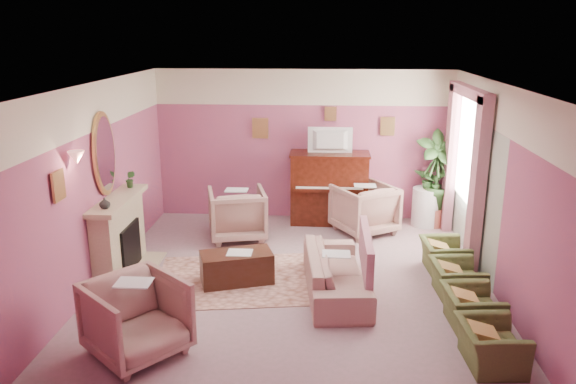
# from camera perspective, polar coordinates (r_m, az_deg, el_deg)

# --- Properties ---
(floor) EXTENTS (5.50, 6.00, 0.01)m
(floor) POSITION_cam_1_polar(r_m,az_deg,el_deg) (8.13, 0.63, -9.16)
(floor) COLOR gray
(floor) RESTS_ON ground
(ceiling) EXTENTS (5.50, 6.00, 0.01)m
(ceiling) POSITION_cam_1_polar(r_m,az_deg,el_deg) (7.39, 0.69, 10.88)
(ceiling) COLOR white
(ceiling) RESTS_ON wall_back
(wall_back) EXTENTS (5.50, 0.02, 2.80)m
(wall_back) POSITION_cam_1_polar(r_m,az_deg,el_deg) (10.56, 1.55, 4.78)
(wall_back) COLOR #7C406C
(wall_back) RESTS_ON floor
(wall_front) EXTENTS (5.50, 0.02, 2.80)m
(wall_front) POSITION_cam_1_polar(r_m,az_deg,el_deg) (4.83, -1.31, -9.30)
(wall_front) COLOR #7C406C
(wall_front) RESTS_ON floor
(wall_left) EXTENTS (0.02, 6.00, 2.80)m
(wall_left) POSITION_cam_1_polar(r_m,az_deg,el_deg) (8.25, -18.77, 0.69)
(wall_left) COLOR #7C406C
(wall_left) RESTS_ON floor
(wall_right) EXTENTS (0.02, 6.00, 2.80)m
(wall_right) POSITION_cam_1_polar(r_m,az_deg,el_deg) (7.99, 20.76, -0.00)
(wall_right) COLOR #7C406C
(wall_right) RESTS_ON floor
(picture_rail_band) EXTENTS (5.50, 0.01, 0.65)m
(picture_rail_band) POSITION_cam_1_polar(r_m,az_deg,el_deg) (10.39, 1.59, 10.59)
(picture_rail_band) COLOR beige
(picture_rail_band) RESTS_ON wall_back
(stripe_panel) EXTENTS (0.01, 3.00, 2.15)m
(stripe_panel) POSITION_cam_1_polar(r_m,az_deg,el_deg) (9.27, 18.24, 0.29)
(stripe_panel) COLOR #A3AE99
(stripe_panel) RESTS_ON wall_right
(fireplace_surround) EXTENTS (0.30, 1.40, 1.10)m
(fireplace_surround) POSITION_cam_1_polar(r_m,az_deg,el_deg) (8.62, -16.79, -4.42)
(fireplace_surround) COLOR tan
(fireplace_surround) RESTS_ON floor
(fireplace_inset) EXTENTS (0.18, 0.72, 0.68)m
(fireplace_inset) POSITION_cam_1_polar(r_m,az_deg,el_deg) (8.64, -16.08, -5.38)
(fireplace_inset) COLOR black
(fireplace_inset) RESTS_ON floor
(fire_ember) EXTENTS (0.06, 0.54, 0.10)m
(fire_ember) POSITION_cam_1_polar(r_m,az_deg,el_deg) (8.70, -15.74, -6.50)
(fire_ember) COLOR orange
(fire_ember) RESTS_ON floor
(mantel_shelf) EXTENTS (0.40, 1.55, 0.07)m
(mantel_shelf) POSITION_cam_1_polar(r_m,az_deg,el_deg) (8.44, -16.91, -0.80)
(mantel_shelf) COLOR tan
(mantel_shelf) RESTS_ON fireplace_surround
(hearth) EXTENTS (0.55, 1.50, 0.02)m
(hearth) POSITION_cam_1_polar(r_m,az_deg,el_deg) (8.76, -15.26, -7.78)
(hearth) COLOR tan
(hearth) RESTS_ON floor
(mirror_frame) EXTENTS (0.04, 0.72, 1.20)m
(mirror_frame) POSITION_cam_1_polar(r_m,az_deg,el_deg) (8.33, -18.19, 3.71)
(mirror_frame) COLOR tan
(mirror_frame) RESTS_ON wall_left
(mirror_glass) EXTENTS (0.01, 0.60, 1.06)m
(mirror_glass) POSITION_cam_1_polar(r_m,az_deg,el_deg) (8.32, -18.03, 3.71)
(mirror_glass) COLOR silver
(mirror_glass) RESTS_ON wall_left
(sconce_shade) EXTENTS (0.20, 0.20, 0.16)m
(sconce_shade) POSITION_cam_1_polar(r_m,az_deg,el_deg) (7.32, -20.71, 3.29)
(sconce_shade) COLOR #E3867A
(sconce_shade) RESTS_ON wall_left
(piano) EXTENTS (1.40, 0.60, 1.30)m
(piano) POSITION_cam_1_polar(r_m,az_deg,el_deg) (10.42, 4.20, 0.34)
(piano) COLOR #391109
(piano) RESTS_ON floor
(piano_keyshelf) EXTENTS (1.30, 0.12, 0.06)m
(piano_keyshelf) POSITION_cam_1_polar(r_m,az_deg,el_deg) (10.06, 4.22, 0.18)
(piano_keyshelf) COLOR #391109
(piano_keyshelf) RESTS_ON piano
(piano_keys) EXTENTS (1.20, 0.08, 0.02)m
(piano_keys) POSITION_cam_1_polar(r_m,az_deg,el_deg) (10.05, 4.22, 0.40)
(piano_keys) COLOR white
(piano_keys) RESTS_ON piano
(piano_top) EXTENTS (1.45, 0.65, 0.04)m
(piano_top) POSITION_cam_1_polar(r_m,az_deg,el_deg) (10.26, 4.27, 3.89)
(piano_top) COLOR #391109
(piano_top) RESTS_ON piano
(television) EXTENTS (0.80, 0.12, 0.48)m
(television) POSITION_cam_1_polar(r_m,az_deg,el_deg) (10.15, 4.31, 5.43)
(television) COLOR black
(television) RESTS_ON piano
(print_back_left) EXTENTS (0.30, 0.03, 0.38)m
(print_back_left) POSITION_cam_1_polar(r_m,az_deg,el_deg) (10.52, -2.83, 6.50)
(print_back_left) COLOR tan
(print_back_left) RESTS_ON wall_back
(print_back_right) EXTENTS (0.26, 0.03, 0.34)m
(print_back_right) POSITION_cam_1_polar(r_m,az_deg,el_deg) (10.51, 10.09, 6.59)
(print_back_right) COLOR tan
(print_back_right) RESTS_ON wall_back
(print_back_mid) EXTENTS (0.22, 0.03, 0.26)m
(print_back_mid) POSITION_cam_1_polar(r_m,az_deg,el_deg) (10.41, 4.34, 7.93)
(print_back_mid) COLOR tan
(print_back_mid) RESTS_ON wall_back
(print_left_wall) EXTENTS (0.03, 0.28, 0.36)m
(print_left_wall) POSITION_cam_1_polar(r_m,az_deg,el_deg) (7.10, -22.29, 0.60)
(print_left_wall) COLOR tan
(print_left_wall) RESTS_ON wall_left
(window_blind) EXTENTS (0.03, 1.40, 1.80)m
(window_blind) POSITION_cam_1_polar(r_m,az_deg,el_deg) (9.36, 18.00, 4.40)
(window_blind) COLOR beige
(window_blind) RESTS_ON wall_right
(curtain_left) EXTENTS (0.16, 0.34, 2.60)m
(curtain_left) POSITION_cam_1_polar(r_m,az_deg,el_deg) (8.56, 18.69, 0.54)
(curtain_left) COLOR #AD6979
(curtain_left) RESTS_ON floor
(curtain_right) EXTENTS (0.16, 0.34, 2.60)m
(curtain_right) POSITION_cam_1_polar(r_m,az_deg,el_deg) (10.30, 16.18, 3.28)
(curtain_right) COLOR #AD6979
(curtain_right) RESTS_ON floor
(pelmet) EXTENTS (0.16, 2.20, 0.16)m
(pelmet) POSITION_cam_1_polar(r_m,az_deg,el_deg) (9.22, 17.98, 9.65)
(pelmet) COLOR #AD6979
(pelmet) RESTS_ON wall_right
(mantel_plant) EXTENTS (0.16, 0.16, 0.28)m
(mantel_plant) POSITION_cam_1_polar(r_m,az_deg,el_deg) (8.89, -15.72, 1.27)
(mantel_plant) COLOR #274B20
(mantel_plant) RESTS_ON mantel_shelf
(mantel_vase) EXTENTS (0.16, 0.16, 0.16)m
(mantel_vase) POSITION_cam_1_polar(r_m,az_deg,el_deg) (7.96, -18.13, -1.08)
(mantel_vase) COLOR beige
(mantel_vase) RESTS_ON mantel_shelf
(area_rug) EXTENTS (2.74, 2.15, 0.01)m
(area_rug) POSITION_cam_1_polar(r_m,az_deg,el_deg) (8.24, -4.40, -8.81)
(area_rug) COLOR #A37264
(area_rug) RESTS_ON floor
(coffee_table) EXTENTS (1.11, 0.79, 0.45)m
(coffee_table) POSITION_cam_1_polar(r_m,az_deg,el_deg) (8.09, -5.25, -7.65)
(coffee_table) COLOR #351B11
(coffee_table) RESTS_ON floor
(table_paper) EXTENTS (0.35, 0.28, 0.01)m
(table_paper) POSITION_cam_1_polar(r_m,az_deg,el_deg) (7.99, -4.93, -6.15)
(table_paper) COLOR silver
(table_paper) RESTS_ON coffee_table
(sofa) EXTENTS (0.65, 1.96, 0.79)m
(sofa) POSITION_cam_1_polar(r_m,az_deg,el_deg) (7.72, 4.90, -7.42)
(sofa) COLOR #A67F72
(sofa) RESTS_ON floor
(sofa_throw) EXTENTS (0.10, 1.49, 0.55)m
(sofa_throw) POSITION_cam_1_polar(r_m,az_deg,el_deg) (7.67, 7.94, -6.06)
(sofa_throw) COLOR #AD6979
(sofa_throw) RESTS_ON sofa
(floral_armchair_left) EXTENTS (0.93, 0.93, 0.97)m
(floral_armchair_left) POSITION_cam_1_polar(r_m,az_deg,el_deg) (9.67, -5.19, -1.95)
(floral_armchair_left) COLOR #A67F72
(floral_armchair_left) RESTS_ON floor
(floral_armchair_right) EXTENTS (0.93, 0.93, 0.97)m
(floral_armchair_right) POSITION_cam_1_polar(r_m,az_deg,el_deg) (9.99, 7.76, -1.45)
(floral_armchair_right) COLOR #A67F72
(floral_armchair_right) RESTS_ON floor
(floral_armchair_front) EXTENTS (0.93, 0.93, 0.97)m
(floral_armchair_front) POSITION_cam_1_polar(r_m,az_deg,el_deg) (6.49, -15.15, -11.90)
(floral_armchair_front) COLOR #A67F72
(floral_armchair_front) RESTS_ON floor
(olive_chair_a) EXTENTS (0.51, 0.73, 0.63)m
(olive_chair_a) POSITION_cam_1_polar(r_m,az_deg,el_deg) (6.54, 19.93, -13.82)
(olive_chair_a) COLOR #495629
(olive_chair_a) RESTS_ON floor
(olive_chair_b) EXTENTS (0.51, 0.73, 0.63)m
(olive_chair_b) POSITION_cam_1_polar(r_m,az_deg,el_deg) (7.23, 18.18, -10.64)
(olive_chair_b) COLOR #495629
(olive_chair_b) RESTS_ON floor
(olive_chair_c) EXTENTS (0.51, 0.73, 0.63)m
(olive_chair_c) POSITION_cam_1_polar(r_m,az_deg,el_deg) (7.95, 16.76, -8.01)
(olive_chair_c) COLOR #495629
(olive_chair_c) RESTS_ON floor
(olive_chair_d) EXTENTS (0.51, 0.73, 0.63)m
(olive_chair_d) POSITION_cam_1_polar(r_m,az_deg,el_deg) (8.69, 15.60, -5.82)
(olive_chair_d) COLOR #495629
(olive_chair_d) RESTS_ON floor
(side_table) EXTENTS (0.52, 0.52, 0.70)m
(side_table) POSITION_cam_1_polar(r_m,az_deg,el_deg) (10.63, 13.86, -1.46)
(side_table) COLOR silver
(side_table) RESTS_ON floor
(side_plant_big) EXTENTS (0.30, 0.30, 0.34)m
(side_plant_big) POSITION_cam_1_polar(r_m,az_deg,el_deg) (10.49, 14.05, 1.25)
(side_plant_big) COLOR #274B20
(side_plant_big) RESTS_ON side_table
(side_plant_small) EXTENTS (0.16, 0.16, 0.28)m
(side_plant_small) POSITION_cam_1_polar(r_m,az_deg,el_deg) (10.42, 14.78, 0.93)
(side_plant_small) COLOR #274B20
(side_plant_small) RESTS_ON side_table
(palm_pot) EXTENTS (0.34, 0.34, 0.34)m
(palm_pot) POSITION_cam_1_polar(r_m,az_deg,el_deg) (10.65, 14.51, -2.50)
(palm_pot) COLOR #9D4E3E
(palm_pot) RESTS_ON floor
(palm_plant) EXTENTS (0.76, 0.76, 1.44)m
(palm_plant) POSITION_cam_1_polar(r_m,az_deg,el_deg) (10.41, 14.85, 2.15)
(palm_plant) COLOR #274B20
(palm_plant) RESTS_ON palm_pot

